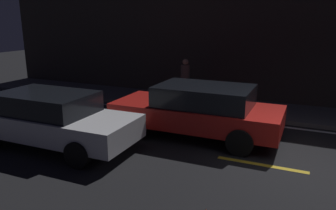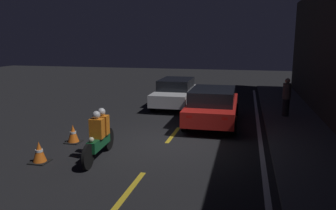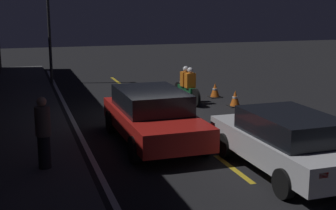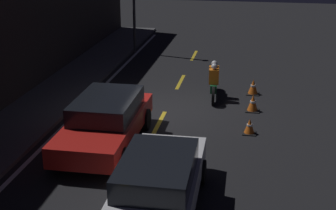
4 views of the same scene
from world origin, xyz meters
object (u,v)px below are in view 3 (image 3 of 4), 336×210
(taxi_red, at_px, (153,115))
(pedestrian, at_px, (43,132))
(sedan_white, at_px, (286,141))
(traffic_cone_near, at_px, (259,112))
(traffic_cone_mid, at_px, (235,99))
(traffic_cone_far, at_px, (215,90))
(motorcycle, at_px, (187,86))
(street_lamp, at_px, (48,15))

(taxi_red, xyz_separation_m, pedestrian, (-1.55, 2.95, 0.18))
(sedan_white, distance_m, traffic_cone_near, 5.11)
(taxi_red, bearing_deg, traffic_cone_near, 110.31)
(traffic_cone_mid, xyz_separation_m, traffic_cone_far, (1.84, 0.01, -0.00))
(traffic_cone_near, bearing_deg, traffic_cone_mid, -2.17)
(taxi_red, height_order, traffic_cone_mid, taxi_red)
(traffic_cone_mid, bearing_deg, traffic_cone_near, 177.83)
(motorcycle, distance_m, traffic_cone_far, 1.68)
(traffic_cone_near, bearing_deg, taxi_red, 110.80)
(sedan_white, relative_size, motorcycle, 1.90)
(pedestrian, bearing_deg, traffic_cone_mid, -54.43)
(sedan_white, relative_size, traffic_cone_mid, 7.28)
(traffic_cone_near, xyz_separation_m, traffic_cone_mid, (2.00, -0.08, 0.05))
(sedan_white, distance_m, pedestrian, 5.39)
(motorcycle, xyz_separation_m, traffic_cone_mid, (-1.12, -1.48, -0.37))
(sedan_white, xyz_separation_m, street_lamp, (14.11, 4.10, 2.50))
(traffic_cone_near, height_order, traffic_cone_far, traffic_cone_far)
(motorcycle, distance_m, street_lamp, 8.22)
(traffic_cone_mid, distance_m, street_lamp, 10.04)
(traffic_cone_mid, relative_size, street_lamp, 0.10)
(motorcycle, bearing_deg, traffic_cone_near, -159.96)
(pedestrian, height_order, street_lamp, street_lamp)
(sedan_white, bearing_deg, traffic_cone_near, -23.15)
(traffic_cone_near, height_order, traffic_cone_mid, traffic_cone_mid)
(traffic_cone_near, relative_size, traffic_cone_far, 0.83)
(motorcycle, relative_size, pedestrian, 1.40)
(sedan_white, relative_size, taxi_red, 0.94)
(motorcycle, bearing_deg, street_lamp, 32.15)
(traffic_cone_far, bearing_deg, traffic_cone_mid, -179.72)
(sedan_white, bearing_deg, taxi_red, 34.13)
(traffic_cone_near, xyz_separation_m, traffic_cone_far, (3.84, -0.07, 0.05))
(taxi_red, relative_size, pedestrian, 2.83)
(traffic_cone_far, xyz_separation_m, pedestrian, (-6.95, 7.14, 0.66))
(traffic_cone_near, distance_m, street_lamp, 11.56)
(sedan_white, bearing_deg, motorcycle, -4.70)
(traffic_cone_mid, xyz_separation_m, street_lamp, (7.41, 6.10, 2.95))
(taxi_red, height_order, traffic_cone_near, taxi_red)
(motorcycle, xyz_separation_m, street_lamp, (6.29, 4.62, 2.57))
(sedan_white, height_order, pedestrian, pedestrian)
(motorcycle, xyz_separation_m, pedestrian, (-6.23, 5.67, 0.29))
(taxi_red, distance_m, street_lamp, 11.40)
(sedan_white, bearing_deg, traffic_cone_mid, -17.51)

